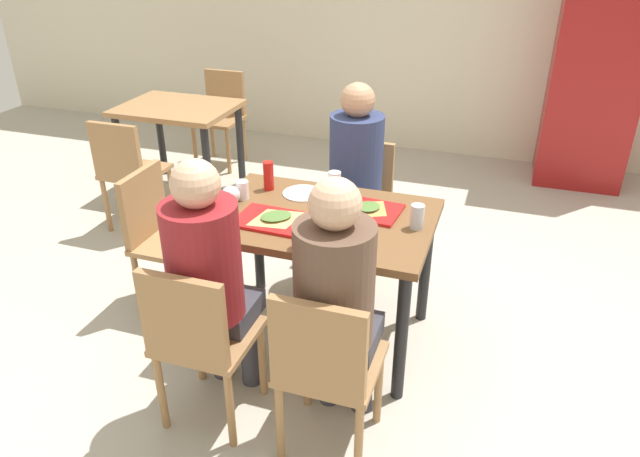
% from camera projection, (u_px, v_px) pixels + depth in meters
% --- Properties ---
extents(ground_plane, '(10.00, 10.00, 0.02)m').
position_uv_depth(ground_plane, '(320.00, 335.00, 3.31)').
color(ground_plane, '#B2AD9E').
extents(back_wall, '(10.00, 0.10, 2.80)m').
position_uv_depth(back_wall, '(432.00, 2.00, 5.33)').
color(back_wall, beige).
rests_on(back_wall, ground_plane).
extents(main_table, '(1.14, 0.79, 0.75)m').
position_uv_depth(main_table, '(320.00, 233.00, 3.00)').
color(main_table, brown).
rests_on(main_table, ground_plane).
extents(chair_near_left, '(0.40, 0.40, 0.85)m').
position_uv_depth(chair_near_left, '(198.00, 336.00, 2.50)').
color(chair_near_left, '#9E7247').
rests_on(chair_near_left, ground_plane).
extents(chair_near_right, '(0.40, 0.40, 0.85)m').
position_uv_depth(chair_near_right, '(325.00, 365.00, 2.34)').
color(chair_near_right, '#9E7247').
rests_on(chair_near_right, ground_plane).
extents(chair_far_side, '(0.40, 0.40, 0.85)m').
position_uv_depth(chair_far_side, '(359.00, 199.00, 3.73)').
color(chair_far_side, '#9E7247').
rests_on(chair_far_side, ground_plane).
extents(chair_left_end, '(0.40, 0.40, 0.85)m').
position_uv_depth(chair_left_end, '(161.00, 231.00, 3.34)').
color(chair_left_end, '#9E7247').
rests_on(chair_left_end, ground_plane).
extents(person_in_red, '(0.32, 0.42, 1.26)m').
position_uv_depth(person_in_red, '(209.00, 270.00, 2.50)').
color(person_in_red, '#383842').
rests_on(person_in_red, ground_plane).
extents(person_in_brown_jacket, '(0.32, 0.42, 1.26)m').
position_uv_depth(person_in_brown_jacket, '(337.00, 294.00, 2.34)').
color(person_in_brown_jacket, '#383842').
rests_on(person_in_brown_jacket, ground_plane).
extents(person_far_side, '(0.32, 0.42, 1.26)m').
position_uv_depth(person_far_side, '(354.00, 171.00, 3.49)').
color(person_far_side, '#383842').
rests_on(person_far_side, ground_plane).
extents(tray_red_near, '(0.37, 0.27, 0.02)m').
position_uv_depth(tray_red_near, '(273.00, 220.00, 2.89)').
color(tray_red_near, red).
rests_on(tray_red_near, main_table).
extents(tray_red_far, '(0.38, 0.29, 0.02)m').
position_uv_depth(tray_red_far, '(364.00, 210.00, 3.00)').
color(tray_red_far, red).
rests_on(tray_red_far, main_table).
extents(paper_plate_center, '(0.22, 0.22, 0.01)m').
position_uv_depth(paper_plate_center, '(303.00, 193.00, 3.19)').
color(paper_plate_center, white).
rests_on(paper_plate_center, main_table).
extents(paper_plate_near_edge, '(0.22, 0.22, 0.01)m').
position_uv_depth(paper_plate_near_edge, '(340.00, 240.00, 2.72)').
color(paper_plate_near_edge, white).
rests_on(paper_plate_near_edge, main_table).
extents(pizza_slice_a, '(0.28, 0.28, 0.02)m').
position_uv_depth(pizza_slice_a, '(276.00, 217.00, 2.88)').
color(pizza_slice_a, '#DBAD60').
rests_on(pizza_slice_a, tray_red_near).
extents(pizza_slice_b, '(0.23, 0.24, 0.02)m').
position_uv_depth(pizza_slice_b, '(368.00, 208.00, 2.98)').
color(pizza_slice_b, '#C68C47').
rests_on(pizza_slice_b, tray_red_far).
extents(plastic_cup_a, '(0.07, 0.07, 0.10)m').
position_uv_depth(plastic_cup_a, '(335.00, 181.00, 3.22)').
color(plastic_cup_a, white).
rests_on(plastic_cup_a, main_table).
extents(plastic_cup_b, '(0.07, 0.07, 0.10)m').
position_uv_depth(plastic_cup_b, '(302.00, 238.00, 2.64)').
color(plastic_cup_b, white).
rests_on(plastic_cup_b, main_table).
extents(plastic_cup_c, '(0.07, 0.07, 0.10)m').
position_uv_depth(plastic_cup_c, '(242.00, 190.00, 3.11)').
color(plastic_cup_c, white).
rests_on(plastic_cup_c, main_table).
extents(soda_can, '(0.07, 0.07, 0.12)m').
position_uv_depth(soda_can, '(417.00, 217.00, 2.81)').
color(soda_can, '#B7BCC6').
rests_on(soda_can, main_table).
extents(condiment_bottle, '(0.06, 0.06, 0.16)m').
position_uv_depth(condiment_bottle, '(269.00, 176.00, 3.21)').
color(condiment_bottle, red).
rests_on(condiment_bottle, main_table).
extents(foil_bundle, '(0.10, 0.10, 0.10)m').
position_uv_depth(foil_bundle, '(231.00, 195.00, 3.05)').
color(foil_bundle, silver).
rests_on(foil_bundle, main_table).
extents(drink_fridge, '(0.70, 0.60, 1.90)m').
position_uv_depth(drink_fridge, '(596.00, 72.00, 4.84)').
color(drink_fridge, maroon).
rests_on(drink_fridge, ground_plane).
extents(background_table, '(0.90, 0.70, 0.75)m').
position_uv_depth(background_table, '(179.00, 121.00, 4.75)').
color(background_table, '#9E7247').
rests_on(background_table, ground_plane).
extents(background_chair_near, '(0.40, 0.40, 0.85)m').
position_uv_depth(background_chair_near, '(127.00, 168.00, 4.19)').
color(background_chair_near, '#9E7247').
rests_on(background_chair_near, ground_plane).
extents(background_chair_far, '(0.40, 0.40, 0.85)m').
position_uv_depth(background_chair_far, '(222.00, 111.00, 5.42)').
color(background_chair_far, '#9E7247').
rests_on(background_chair_far, ground_plane).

